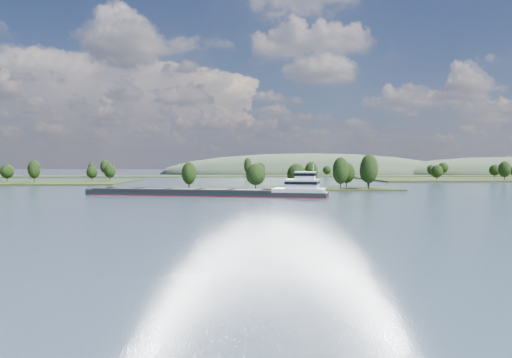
{
  "coord_description": "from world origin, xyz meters",
  "views": [
    {
      "loc": [
        -18.29,
        -31.12,
        10.97
      ],
      "look_at": [
        -11.99,
        130.0,
        6.0
      ],
      "focal_mm": 35.0,
      "sensor_mm": 36.0,
      "label": 1
    }
  ],
  "objects": [
    {
      "name": "cargo_barge",
      "position": [
        -23.67,
        138.42,
        1.44
      ],
      "size": [
        84.38,
        31.98,
        11.46
      ],
      "color": "black",
      "rests_on": "ground"
    },
    {
      "name": "hill_west",
      "position": [
        60.0,
        500.0,
        0.0
      ],
      "size": [
        320.0,
        160.0,
        44.0
      ],
      "primitive_type": "ellipsoid",
      "color": "#3F553A",
      "rests_on": "ground"
    },
    {
      "name": "ground",
      "position": [
        0.0,
        120.0,
        0.0
      ],
      "size": [
        1800.0,
        1800.0,
        0.0
      ],
      "primitive_type": "plane",
      "color": "#3A5365",
      "rests_on": "ground"
    },
    {
      "name": "hill_east",
      "position": [
        260.0,
        470.0,
        0.0
      ],
      "size": [
        260.0,
        140.0,
        36.0
      ],
      "primitive_type": "ellipsoid",
      "color": "#3F553A",
      "rests_on": "ground"
    },
    {
      "name": "tree_island",
      "position": [
        8.4,
        178.92,
        4.1
      ],
      "size": [
        100.0,
        30.0,
        15.48
      ],
      "color": "#263316",
      "rests_on": "ground"
    },
    {
      "name": "back_shoreline",
      "position": [
        7.05,
        399.82,
        0.63
      ],
      "size": [
        900.0,
        60.0,
        16.56
      ],
      "color": "#263316",
      "rests_on": "ground"
    }
  ]
}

